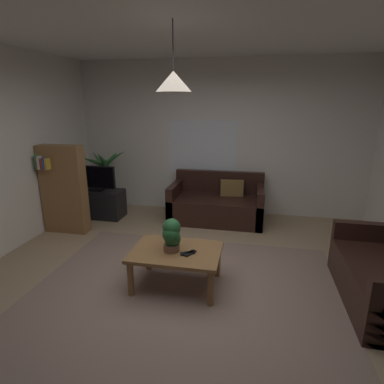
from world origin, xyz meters
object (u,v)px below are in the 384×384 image
(potted_plant_on_table, at_px, (172,234))
(tv, at_px, (96,178))
(pendant_lamp, at_px, (174,81))
(coffee_table, at_px, (176,256))
(book_on_table_2, at_px, (171,246))
(potted_palm_corner, at_px, (106,183))
(book_on_table_0, at_px, (172,250))
(remote_on_table_0, at_px, (190,253))
(bookshelf_corner, at_px, (63,189))
(remote_on_table_1, at_px, (188,253))
(tv_stand, at_px, (99,203))
(book_on_table_1, at_px, (172,248))
(couch_under_window, at_px, (217,205))

(potted_plant_on_table, distance_m, tv, 2.70)
(pendant_lamp, bearing_deg, coffee_table, -14.04)
(book_on_table_2, relative_size, tv, 0.16)
(tv, bearing_deg, potted_palm_corner, 95.62)
(book_on_table_0, xyz_separation_m, remote_on_table_0, (0.22, -0.04, 0.00))
(bookshelf_corner, bearing_deg, tv, 75.36)
(pendant_lamp, bearing_deg, bookshelf_corner, 150.90)
(book_on_table_2, relative_size, remote_on_table_1, 0.71)
(book_on_table_0, xyz_separation_m, tv_stand, (-1.90, 1.94, -0.20))
(book_on_table_2, bearing_deg, potted_palm_corner, 129.37)
(book_on_table_1, bearing_deg, remote_on_table_1, -14.24)
(book_on_table_0, relative_size, remote_on_table_1, 0.87)
(couch_under_window, distance_m, potted_plant_on_table, 2.23)
(book_on_table_1, relative_size, potted_palm_corner, 0.09)
(tv_stand, bearing_deg, pendant_lamp, -44.49)
(coffee_table, bearing_deg, potted_palm_corner, 130.41)
(book_on_table_0, xyz_separation_m, tv, (-1.90, 1.91, 0.28))
(remote_on_table_0, distance_m, potted_plant_on_table, 0.28)
(tv_stand, bearing_deg, bookshelf_corner, -104.23)
(book_on_table_1, relative_size, book_on_table_2, 1.01)
(couch_under_window, distance_m, coffee_table, 2.19)
(pendant_lamp, bearing_deg, tv, 135.83)
(coffee_table, height_order, book_on_table_0, book_on_table_0)
(book_on_table_2, bearing_deg, potted_plant_on_table, 50.24)
(tv_stand, relative_size, bookshelf_corner, 0.64)
(couch_under_window, bearing_deg, coffee_table, -94.83)
(book_on_table_1, height_order, bookshelf_corner, bookshelf_corner)
(couch_under_window, xyz_separation_m, coffee_table, (-0.18, -2.18, 0.10))
(tv_stand, distance_m, pendant_lamp, 3.37)
(potted_palm_corner, bearing_deg, remote_on_table_1, -48.32)
(book_on_table_1, xyz_separation_m, bookshelf_corner, (-2.09, 1.20, 0.24))
(book_on_table_0, relative_size, book_on_table_2, 1.22)
(book_on_table_0, relative_size, potted_plant_on_table, 0.38)
(remote_on_table_1, relative_size, potted_plant_on_table, 0.43)
(book_on_table_0, xyz_separation_m, potted_palm_corner, (-1.95, 2.36, 0.08))
(book_on_table_0, bearing_deg, pendant_lamp, 20.67)
(bookshelf_corner, bearing_deg, coffee_table, -29.10)
(remote_on_table_1, bearing_deg, potted_plant_on_table, 45.83)
(remote_on_table_0, xyz_separation_m, potted_plant_on_table, (-0.21, 0.04, 0.18))
(tv, bearing_deg, book_on_table_0, -45.15)
(tv, relative_size, potted_palm_corner, 0.59)
(potted_plant_on_table, relative_size, bookshelf_corner, 0.27)
(potted_plant_on_table, bearing_deg, book_on_table_0, -138.35)
(book_on_table_2, height_order, potted_palm_corner, potted_palm_corner)
(book_on_table_1, height_order, pendant_lamp, pendant_lamp)
(couch_under_window, xyz_separation_m, book_on_table_1, (-0.23, -2.19, 0.20))
(remote_on_table_0, relative_size, remote_on_table_1, 1.00)
(remote_on_table_0, xyz_separation_m, remote_on_table_1, (-0.03, -0.00, 0.00))
(coffee_table, relative_size, book_on_table_0, 7.10)
(book_on_table_2, height_order, bookshelf_corner, bookshelf_corner)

